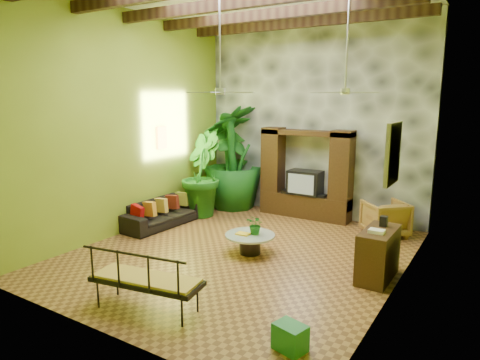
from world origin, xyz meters
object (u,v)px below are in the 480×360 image
Objects in this scene: tall_plant_a at (231,163)px; iron_bench at (143,278)px; coffee_table at (250,241)px; sofa at (162,213)px; ceiling_fan_back at (346,81)px; tall_plant_b at (200,174)px; tall_plant_c at (233,157)px; side_console at (378,254)px; ceiling_fan_front at (220,80)px; green_bin at (290,337)px; wicker_armchair at (385,218)px; entertainment_center at (305,181)px.

tall_plant_a is 1.39× the size of iron_bench.
sofa is at bearing 170.03° from coffee_table.
ceiling_fan_back reaches higher than tall_plant_b.
side_console is (4.76, -2.73, -1.00)m from tall_plant_c.
tall_plant_a is 0.85× the size of tall_plant_c.
ceiling_fan_front is 4.79× the size of green_bin.
coffee_table is at bearing 129.44° from green_bin.
green_bin is at bearing -42.70° from tall_plant_b.
sofa is 5.26m from wicker_armchair.
sofa is at bearing -102.80° from tall_plant_c.
entertainment_center is at bearing -0.34° from tall_plant_a.
tall_plant_c is at bearing 119.72° from ceiling_fan_front.
iron_bench is 4.53× the size of green_bin.
wicker_armchair reaches higher than coffee_table.
ceiling_fan_back is at bearing -50.43° from entertainment_center.
green_bin is (2.24, 0.27, -0.36)m from iron_bench.
iron_bench reaches higher than green_bin.
ceiling_fan_front reaches higher than tall_plant_c.
entertainment_center is 2.33m from tall_plant_a.
sofa is (-2.45, 0.97, -3.09)m from ceiling_fan_front.
wicker_armchair is 4.71m from tall_plant_b.
green_bin is at bearing -3.07° from iron_bench.
wicker_armchair is at bearing -3.48° from tall_plant_c.
tall_plant_b is at bearing -32.67° from wicker_armchair.
entertainment_center is at bearing -43.00° from sofa.
tall_plant_b is (-4.01, 0.63, -2.29)m from ceiling_fan_back.
tall_plant_a reaches higher than side_console.
tall_plant_c is at bearing 128.41° from coffee_table.
ceiling_fan_back is at bearing 25.87° from wicker_armchair.
side_console is at bearing -17.64° from tall_plant_b.
tall_plant_a is (0.33, 2.58, 0.91)m from sofa.
ceiling_fan_front is at bearing -60.28° from tall_plant_c.
side_console reaches higher than coffee_table.
tall_plant_c is (0.54, 2.38, 1.12)m from sofa.
ceiling_fan_back is 1.86× the size of coffee_table.
wicker_armchair reaches higher than sofa.
tall_plant_a is (-2.32, 0.01, 0.26)m from entertainment_center.
ceiling_fan_front is 4.16m from side_console.
tall_plant_c reaches higher than iron_bench.
tall_plant_a is (-2.12, 3.55, -2.18)m from ceiling_fan_front.
sofa is 1.96× the size of side_console.
entertainment_center is at bearing 80.77° from iron_bench.
side_console is at bearing -47.76° from entertainment_center.
tall_plant_a is 5.82m from side_console.
tall_plant_a is at bearing 153.55° from ceiling_fan_back.
sofa is at bearing 176.51° from side_console.
entertainment_center reaches higher than green_bin.
ceiling_fan_back is at bearing 41.63° from ceiling_fan_front.
green_bin is at bearing -40.33° from ceiling_fan_front.
green_bin is at bearing -79.28° from ceiling_fan_back.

